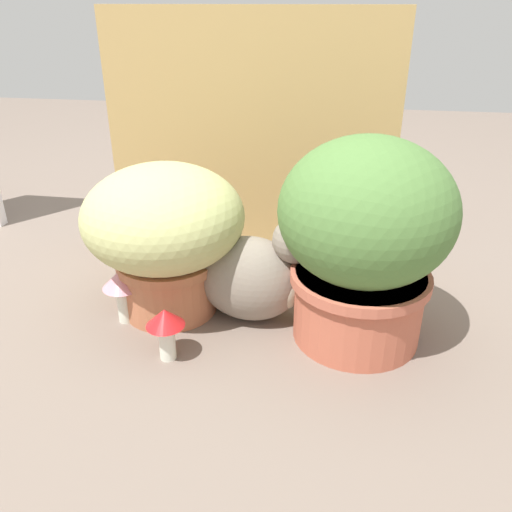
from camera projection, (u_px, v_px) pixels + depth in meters
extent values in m
plane|color=#736459|center=(194.00, 327.00, 1.28)|extent=(6.00, 6.00, 0.00)
cube|color=tan|center=(249.00, 133.00, 1.59)|extent=(0.90, 0.03, 0.72)
cylinder|color=#B76B48|center=(169.00, 283.00, 1.33)|extent=(0.24, 0.24, 0.15)
cylinder|color=#B06845|center=(167.00, 261.00, 1.30)|extent=(0.26, 0.26, 0.02)
ellipsoid|color=tan|center=(164.00, 217.00, 1.25)|extent=(0.39, 0.39, 0.26)
cylinder|color=#BF6047|center=(357.00, 304.00, 1.21)|extent=(0.30, 0.30, 0.17)
cylinder|color=#BC614A|center=(360.00, 276.00, 1.18)|extent=(0.32, 0.32, 0.02)
ellipsoid|color=#4F7839|center=(367.00, 212.00, 1.11)|extent=(0.39, 0.39, 0.33)
ellipsoid|color=gray|center=(250.00, 279.00, 1.28)|extent=(0.27, 0.18, 0.22)
ellipsoid|color=#AEB098|center=(288.00, 287.00, 1.26)|extent=(0.08, 0.10, 0.11)
sphere|color=gray|center=(295.00, 240.00, 1.20)|extent=(0.12, 0.12, 0.11)
cone|color=gray|center=(298.00, 211.00, 1.20)|extent=(0.04, 0.04, 0.04)
cone|color=gray|center=(294.00, 221.00, 1.15)|extent=(0.04, 0.04, 0.04)
cylinder|color=gray|center=(211.00, 295.00, 1.38)|extent=(0.19, 0.05, 0.07)
cylinder|color=silver|center=(124.00, 304.00, 1.29)|extent=(0.04, 0.04, 0.10)
cone|color=pink|center=(121.00, 279.00, 1.25)|extent=(0.10, 0.10, 0.05)
cylinder|color=silver|center=(167.00, 342.00, 1.15)|extent=(0.04, 0.04, 0.09)
cone|color=red|center=(165.00, 317.00, 1.12)|extent=(0.09, 0.09, 0.04)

